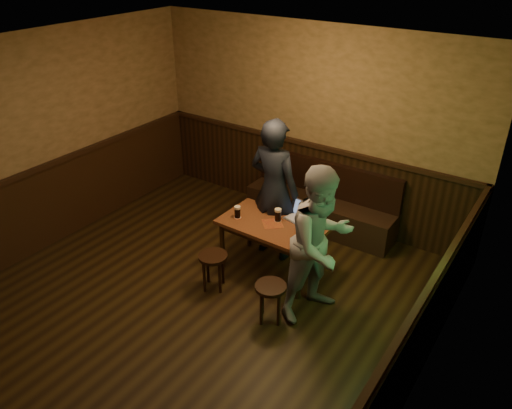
{
  "coord_description": "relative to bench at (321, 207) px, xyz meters",
  "views": [
    {
      "loc": [
        3.12,
        -2.98,
        3.8
      ],
      "look_at": [
        0.2,
        1.34,
        0.94
      ],
      "focal_mm": 35.0,
      "sensor_mm": 36.0,
      "label": 1
    }
  ],
  "objects": [
    {
      "name": "person_suit",
      "position": [
        -0.2,
        -0.97,
        0.63
      ],
      "size": [
        0.7,
        0.46,
        1.88
      ],
      "primitive_type": "imported",
      "rotation": [
        0.0,
        0.0,
        3.12
      ],
      "color": "black",
      "rests_on": "ground"
    },
    {
      "name": "menu",
      "position": [
        0.52,
        -1.46,
        0.37
      ],
      "size": [
        0.26,
        0.23,
        0.0
      ],
      "primitive_type": "cube",
      "rotation": [
        0.0,
        0.0,
        -0.47
      ],
      "color": "silver",
      "rests_on": "pub_table"
    },
    {
      "name": "stool_right",
      "position": [
        0.49,
        -2.1,
        0.06
      ],
      "size": [
        0.42,
        0.42,
        0.47
      ],
      "rotation": [
        0.0,
        0.0,
        -0.27
      ],
      "color": "black",
      "rests_on": "ground"
    },
    {
      "name": "pint_mid",
      "position": [
        0.02,
        -1.22,
        0.45
      ],
      "size": [
        0.11,
        0.11,
        0.17
      ],
      "color": "#A13513",
      "rests_on": "pub_table"
    },
    {
      "name": "room",
      "position": [
        -0.37,
        -2.53,
        0.89
      ],
      "size": [
        5.04,
        6.04,
        2.84
      ],
      "color": "black",
      "rests_on": "ground"
    },
    {
      "name": "laptop",
      "position": [
        0.22,
        -1.03,
        0.43
      ],
      "size": [
        0.35,
        0.3,
        0.21
      ],
      "rotation": [
        0.0,
        0.0,
        -0.21
      ],
      "color": "silver",
      "rests_on": "pub_table"
    },
    {
      "name": "pint_right",
      "position": [
        0.44,
        -1.33,
        0.46
      ],
      "size": [
        0.11,
        0.11,
        0.17
      ],
      "color": "#A13513",
      "rests_on": "pub_table"
    },
    {
      "name": "person_grey",
      "position": [
        0.83,
        -1.67,
        0.58
      ],
      "size": [
        0.93,
        1.04,
        1.78
      ],
      "primitive_type": "imported",
      "rotation": [
        0.0,
        0.0,
        1.22
      ],
      "color": "gray",
      "rests_on": "ground"
    },
    {
      "name": "pub_table",
      "position": [
        0.0,
        -1.31,
        0.28
      ],
      "size": [
        1.29,
        0.76,
        0.69
      ],
      "rotation": [
        0.0,
        0.0,
        -0.02
      ],
      "color": "#562B18",
      "rests_on": "ground"
    },
    {
      "name": "pint_left",
      "position": [
        -0.44,
        -1.43,
        0.45
      ],
      "size": [
        0.1,
        0.1,
        0.16
      ],
      "color": "#A13513",
      "rests_on": "pub_table"
    },
    {
      "name": "bench",
      "position": [
        0.0,
        0.0,
        0.0
      ],
      "size": [
        2.2,
        0.5,
        0.95
      ],
      "color": "black",
      "rests_on": "ground"
    },
    {
      "name": "stool_left",
      "position": [
        -0.38,
        -2.01,
        0.06
      ],
      "size": [
        0.44,
        0.44,
        0.47
      ],
      "rotation": [
        0.0,
        0.0,
        -0.33
      ],
      "color": "black",
      "rests_on": "ground"
    }
  ]
}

